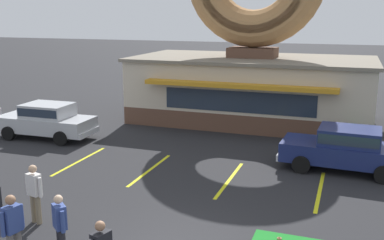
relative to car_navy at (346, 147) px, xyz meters
name	(u,v)px	position (x,y,z in m)	size (l,w,h in m)	color
donut_shop_building	(253,50)	(-4.92, 6.64, 2.87)	(12.30, 6.75, 10.96)	brown
mini_donut_mid_left	(279,238)	(-1.41, -5.99, -0.82)	(0.13, 0.13, 0.04)	#A5724C
car_navy	(346,147)	(0.00, 0.00, 0.00)	(4.64, 2.14, 1.60)	navy
car_silver	(46,119)	(-12.95, 0.08, 0.00)	(4.60, 2.06, 1.60)	#B2B5BA
pedestrian_leather_jacket_man	(13,227)	(-6.83, -9.16, 0.08)	(0.31, 0.59, 1.71)	slate
pedestrian_clipboard_woman	(60,224)	(-6.04, -8.56, 0.00)	(0.49, 0.42, 1.58)	#232328
pedestrian_beanie_man	(35,191)	(-7.80, -7.23, 0.05)	(0.58, 0.33, 1.66)	#7F7056
trash_bin	(353,135)	(0.24, 3.27, -0.37)	(0.57, 0.57, 0.97)	#1E662D
parking_stripe_far_left	(80,161)	(-9.69, -2.30, -0.87)	(0.12, 3.60, 0.01)	yellow
parking_stripe_left	(150,170)	(-6.69, -2.30, -0.87)	(0.12, 3.60, 0.01)	yellow
parking_stripe_mid_left	(230,180)	(-3.69, -2.30, -0.87)	(0.12, 3.60, 0.01)	yellow
parking_stripe_centre	(320,191)	(-0.69, -2.30, -0.87)	(0.12, 3.60, 0.01)	yellow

